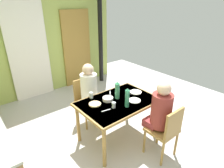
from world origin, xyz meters
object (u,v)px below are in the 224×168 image
object	(u,v)px
water_bottle_green_far	(127,98)
water_bottle_green_near	(117,91)
chair_far_diner	(86,98)
person_near_diner	(161,109)
dining_table	(118,105)
person_far_diner	(89,87)
serving_bowl_center	(108,99)
chair_near_diner	(166,130)

from	to	relation	value
water_bottle_green_far	water_bottle_green_near	bearing A→B (deg)	78.93
chair_far_diner	person_near_diner	bearing A→B (deg)	104.97
chair_far_diner	dining_table	bearing A→B (deg)	99.04
person_far_diner	water_bottle_green_near	bearing A→B (deg)	107.42
dining_table	water_bottle_green_near	size ratio (longest dim) A/B	4.19
person_near_diner	dining_table	bearing A→B (deg)	111.74
chair_far_diner	serving_bowl_center	world-z (taller)	chair_far_diner
person_far_diner	chair_far_diner	bearing A→B (deg)	-90.00
dining_table	serving_bowl_center	world-z (taller)	serving_bowl_center
water_bottle_green_far	person_far_diner	bearing A→B (deg)	97.96
chair_far_diner	serving_bowl_center	distance (m)	0.71
dining_table	person_far_diner	xyz separation A→B (m)	(-0.12, 0.64, 0.13)
water_bottle_green_near	dining_table	bearing A→B (deg)	-124.06
person_near_diner	person_far_diner	distance (m)	1.34
chair_near_diner	water_bottle_green_near	size ratio (longest dim) A/B	2.89
chair_near_diner	water_bottle_green_far	size ratio (longest dim) A/B	2.80
person_far_diner	serving_bowl_center	xyz separation A→B (m)	(0.01, -0.52, -0.02)
person_far_diner	serving_bowl_center	bearing A→B (deg)	91.24
chair_near_diner	serving_bowl_center	size ratio (longest dim) A/B	5.12
chair_near_diner	person_far_diner	size ratio (longest dim) A/B	1.13
person_far_diner	water_bottle_green_near	size ratio (longest dim) A/B	2.56
chair_far_diner	water_bottle_green_near	world-z (taller)	water_bottle_green_near
serving_bowl_center	water_bottle_green_near	bearing A→B (deg)	-14.17
dining_table	water_bottle_green_far	bearing A→B (deg)	-91.12
water_bottle_green_near	chair_near_diner	bearing A→B (deg)	-76.67
chair_near_diner	chair_far_diner	xyz separation A→B (m)	(-0.38, 1.56, 0.00)
chair_far_diner	water_bottle_green_near	size ratio (longest dim) A/B	2.89
water_bottle_green_near	serving_bowl_center	bearing A→B (deg)	165.83
person_near_diner	water_bottle_green_near	xyz separation A→B (m)	(-0.20, 0.72, 0.09)
chair_far_diner	person_far_diner	size ratio (longest dim) A/B	1.13
chair_near_diner	water_bottle_green_near	world-z (taller)	water_bottle_green_near
chair_near_diner	chair_far_diner	size ratio (longest dim) A/B	1.00
chair_far_diner	chair_near_diner	bearing A→B (deg)	103.71
chair_far_diner	serving_bowl_center	bearing A→B (deg)	90.98
chair_far_diner	water_bottle_green_far	xyz separation A→B (m)	(0.12, -0.99, 0.38)
serving_bowl_center	chair_near_diner	bearing A→B (deg)	-67.70
person_near_diner	water_bottle_green_near	size ratio (longest dim) A/B	2.56
dining_table	water_bottle_green_near	xyz separation A→B (m)	(0.05, 0.08, 0.22)
person_far_diner	water_bottle_green_near	xyz separation A→B (m)	(0.18, -0.56, 0.09)
person_near_diner	water_bottle_green_near	world-z (taller)	person_near_diner
chair_near_diner	person_near_diner	size ratio (longest dim) A/B	1.13
person_far_diner	person_near_diner	bearing A→B (deg)	106.48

